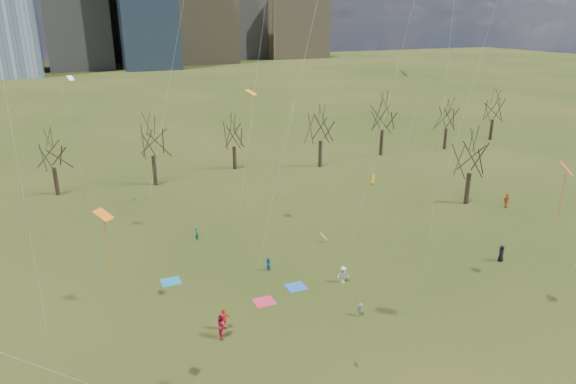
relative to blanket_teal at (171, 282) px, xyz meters
name	(u,v)px	position (x,y,z in m)	size (l,w,h in m)	color
ground	(356,336)	(10.45, -13.07, -0.01)	(500.00, 500.00, 0.00)	black
bare_tree_row	(210,140)	(10.36, 24.15, 6.10)	(113.04, 29.80, 9.50)	black
blanket_teal	(171,282)	(0.00, 0.00, 0.00)	(1.60, 1.50, 0.03)	#176A8A
blanket_navy	(296,287)	(9.43, -5.10, 0.00)	(1.60, 1.50, 0.03)	#244EA8
blanket_crimson	(264,302)	(6.16, -6.22, 0.00)	(1.60, 1.50, 0.03)	#C22642
person_2	(223,325)	(1.81, -9.39, 0.94)	(0.92, 0.72, 1.90)	red
person_3	(360,310)	(12.09, -10.93, 0.51)	(0.68, 0.39, 1.05)	#5B5A5F
person_4	(224,319)	(2.15, -8.51, 0.83)	(0.99, 0.41, 1.69)	#FF3E1C
person_6	(501,253)	(28.73, -8.29, 0.76)	(0.76, 0.50, 1.56)	black
person_8	(268,265)	(8.32, -1.53, 0.60)	(0.60, 0.47, 1.24)	#24599C
person_9	(343,275)	(13.38, -6.01, 0.74)	(0.98, 0.56, 1.52)	silver
person_10	(506,201)	(39.74, 1.95, 0.85)	(1.01, 0.42, 1.73)	#C34A1B
person_12	(373,179)	(30.10, 15.61, 0.71)	(0.71, 0.46, 1.45)	yellow
person_13	(197,234)	(4.16, 7.43, 0.69)	(0.52, 0.34, 1.42)	#176845
kites_airborne	(308,103)	(11.51, -2.62, 14.89)	(69.66, 45.09, 34.82)	orange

